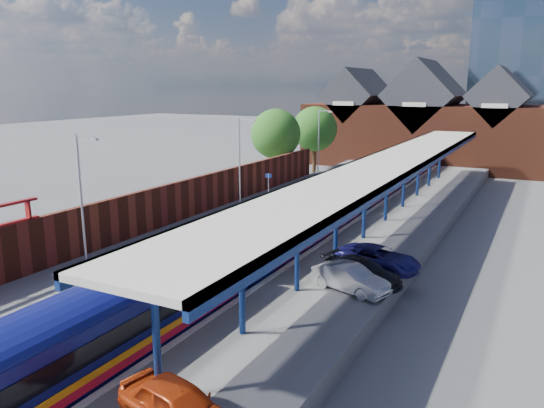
{
  "coord_description": "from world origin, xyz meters",
  "views": [
    {
      "loc": [
        14.81,
        -13.31,
        10.4
      ],
      "look_at": [
        -1.35,
        17.63,
        2.6
      ],
      "focal_mm": 35.0,
      "sensor_mm": 36.0,
      "label": 1
    }
  ],
  "objects_px": {
    "train": "(343,198)",
    "parked_car_dark": "(362,271)",
    "parked_car_red": "(178,407)",
    "parked_car_blue": "(378,258)",
    "platform_sign": "(268,183)",
    "lamp_post_d": "(320,139)",
    "parked_car_silver": "(350,278)",
    "lamp_post_b": "(83,193)",
    "lamp_post_c": "(241,157)"
  },
  "relations": [
    {
      "from": "train",
      "to": "parked_car_blue",
      "type": "xyz_separation_m",
      "value": [
        6.02,
        -11.19,
        -0.5
      ]
    },
    {
      "from": "lamp_post_b",
      "to": "parked_car_dark",
      "type": "bearing_deg",
      "value": 17.38
    },
    {
      "from": "lamp_post_d",
      "to": "parked_car_red",
      "type": "bearing_deg",
      "value": -72.65
    },
    {
      "from": "lamp_post_b",
      "to": "train",
      "type": "bearing_deg",
      "value": 66.15
    },
    {
      "from": "lamp_post_d",
      "to": "parked_car_silver",
      "type": "relative_size",
      "value": 1.84
    },
    {
      "from": "train",
      "to": "parked_car_red",
      "type": "height_order",
      "value": "train"
    },
    {
      "from": "parked_car_silver",
      "to": "platform_sign",
      "type": "bearing_deg",
      "value": 57.36
    },
    {
      "from": "lamp_post_c",
      "to": "parked_car_silver",
      "type": "height_order",
      "value": "lamp_post_c"
    },
    {
      "from": "train",
      "to": "parked_car_red",
      "type": "distance_m",
      "value": 27.09
    },
    {
      "from": "platform_sign",
      "to": "parked_car_silver",
      "type": "relative_size",
      "value": 0.66
    },
    {
      "from": "parked_car_dark",
      "to": "parked_car_blue",
      "type": "distance_m",
      "value": 2.27
    },
    {
      "from": "parked_car_silver",
      "to": "parked_car_blue",
      "type": "relative_size",
      "value": 0.85
    },
    {
      "from": "lamp_post_c",
      "to": "parked_car_red",
      "type": "bearing_deg",
      "value": -62.82
    },
    {
      "from": "platform_sign",
      "to": "parked_car_blue",
      "type": "relative_size",
      "value": 0.56
    },
    {
      "from": "lamp_post_d",
      "to": "parked_car_red",
      "type": "height_order",
      "value": "lamp_post_d"
    },
    {
      "from": "lamp_post_c",
      "to": "parked_car_blue",
      "type": "height_order",
      "value": "lamp_post_c"
    },
    {
      "from": "lamp_post_b",
      "to": "parked_car_blue",
      "type": "height_order",
      "value": "lamp_post_b"
    },
    {
      "from": "train",
      "to": "parked_car_silver",
      "type": "relative_size",
      "value": 17.28
    },
    {
      "from": "lamp_post_c",
      "to": "parked_car_red",
      "type": "relative_size",
      "value": 1.76
    },
    {
      "from": "train",
      "to": "parked_car_dark",
      "type": "bearing_deg",
      "value": -66.29
    },
    {
      "from": "train",
      "to": "lamp_post_b",
      "type": "xyz_separation_m",
      "value": [
        -7.86,
        -17.77,
        2.87
      ]
    },
    {
      "from": "lamp_post_d",
      "to": "parked_car_blue",
      "type": "bearing_deg",
      "value": -61.37
    },
    {
      "from": "train",
      "to": "parked_car_dark",
      "type": "height_order",
      "value": "train"
    },
    {
      "from": "platform_sign",
      "to": "parked_car_dark",
      "type": "height_order",
      "value": "platform_sign"
    },
    {
      "from": "lamp_post_c",
      "to": "parked_car_silver",
      "type": "distance_m",
      "value": 19.07
    },
    {
      "from": "lamp_post_b",
      "to": "parked_car_silver",
      "type": "height_order",
      "value": "lamp_post_b"
    },
    {
      "from": "lamp_post_c",
      "to": "parked_car_dark",
      "type": "bearing_deg",
      "value": -40.34
    },
    {
      "from": "train",
      "to": "lamp_post_d",
      "type": "distance_m",
      "value": 16.51
    },
    {
      "from": "parked_car_dark",
      "to": "lamp_post_d",
      "type": "bearing_deg",
      "value": 43.68
    },
    {
      "from": "parked_car_dark",
      "to": "parked_car_blue",
      "type": "xyz_separation_m",
      "value": [
        0.11,
        2.27,
        0.02
      ]
    },
    {
      "from": "parked_car_silver",
      "to": "parked_car_dark",
      "type": "height_order",
      "value": "parked_car_silver"
    },
    {
      "from": "parked_car_dark",
      "to": "lamp_post_c",
      "type": "bearing_deg",
      "value": 66.91
    },
    {
      "from": "platform_sign",
      "to": "parked_car_silver",
      "type": "bearing_deg",
      "value": -50.63
    },
    {
      "from": "lamp_post_b",
      "to": "lamp_post_d",
      "type": "distance_m",
      "value": 32.0
    },
    {
      "from": "lamp_post_c",
      "to": "parked_car_red",
      "type": "distance_m",
      "value": 28.15
    },
    {
      "from": "lamp_post_b",
      "to": "lamp_post_d",
      "type": "bearing_deg",
      "value": 90.0
    },
    {
      "from": "train",
      "to": "platform_sign",
      "type": "bearing_deg",
      "value": 177.97
    },
    {
      "from": "platform_sign",
      "to": "lamp_post_b",
      "type": "bearing_deg",
      "value": -94.33
    },
    {
      "from": "platform_sign",
      "to": "parked_car_red",
      "type": "bearing_deg",
      "value": -67.0
    },
    {
      "from": "platform_sign",
      "to": "parked_car_red",
      "type": "distance_m",
      "value": 29.21
    },
    {
      "from": "parked_car_red",
      "to": "lamp_post_d",
      "type": "bearing_deg",
      "value": 29.1
    },
    {
      "from": "lamp_post_d",
      "to": "parked_car_blue",
      "type": "xyz_separation_m",
      "value": [
        13.88,
        -25.42,
        -3.37
      ]
    },
    {
      "from": "train",
      "to": "lamp_post_c",
      "type": "relative_size",
      "value": 9.41
    },
    {
      "from": "parked_car_dark",
      "to": "parked_car_silver",
      "type": "bearing_deg",
      "value": -169.91
    },
    {
      "from": "lamp_post_b",
      "to": "parked_car_silver",
      "type": "bearing_deg",
      "value": 12.73
    },
    {
      "from": "lamp_post_c",
      "to": "parked_car_blue",
      "type": "bearing_deg",
      "value": -34.17
    },
    {
      "from": "lamp_post_c",
      "to": "parked_car_dark",
      "type": "distance_m",
      "value": 18.38
    },
    {
      "from": "parked_car_silver",
      "to": "lamp_post_b",
      "type": "bearing_deg",
      "value": 120.71
    },
    {
      "from": "parked_car_red",
      "to": "parked_car_dark",
      "type": "bearing_deg",
      "value": 7.42
    },
    {
      "from": "lamp_post_b",
      "to": "lamp_post_d",
      "type": "relative_size",
      "value": 1.0
    }
  ]
}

